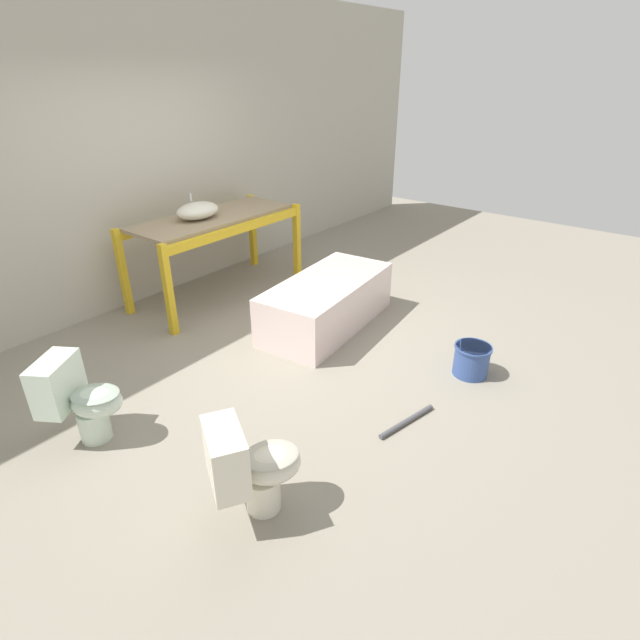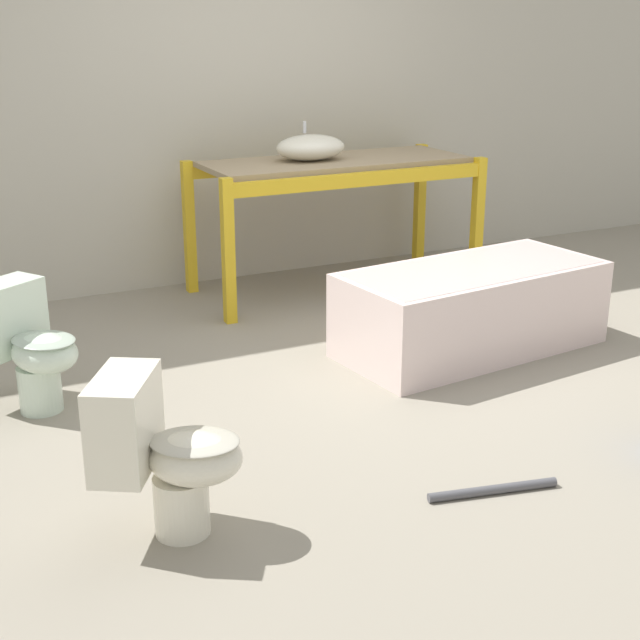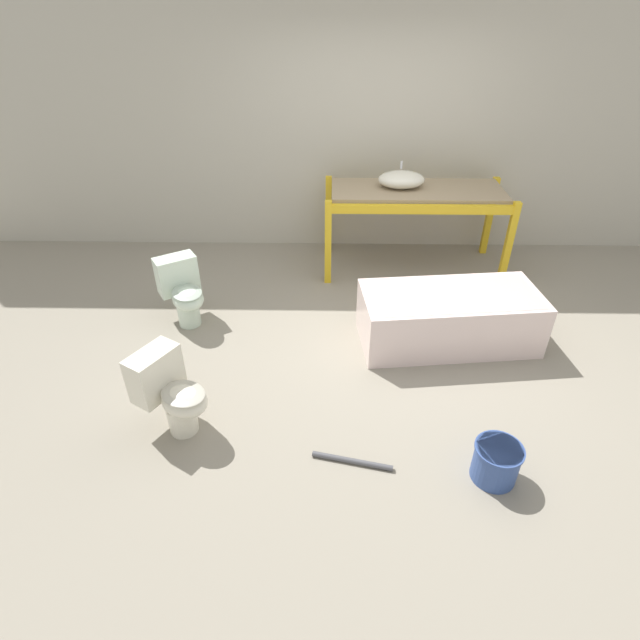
{
  "view_description": "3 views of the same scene",
  "coord_description": "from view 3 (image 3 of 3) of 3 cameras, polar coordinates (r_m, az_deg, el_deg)",
  "views": [
    {
      "loc": [
        -3.01,
        -2.91,
        2.37
      ],
      "look_at": [
        -0.35,
        -0.83,
        0.66
      ],
      "focal_mm": 28.0,
      "sensor_mm": 36.0,
      "label": 1
    },
    {
      "loc": [
        -2.34,
        -4.17,
        1.85
      ],
      "look_at": [
        -0.62,
        -0.7,
        0.54
      ],
      "focal_mm": 50.0,
      "sensor_mm": 36.0,
      "label": 2
    },
    {
      "loc": [
        -0.45,
        -3.89,
        2.73
      ],
      "look_at": [
        -0.51,
        -0.66,
        0.56
      ],
      "focal_mm": 28.0,
      "sensor_mm": 36.0,
      "label": 3
    }
  ],
  "objects": [
    {
      "name": "warehouse_wall_rear",
      "position": [
        5.96,
        5.82,
        22.88
      ],
      "size": [
        10.8,
        0.08,
        3.2
      ],
      "color": "#B2AD9E",
      "rests_on": "ground_plane"
    },
    {
      "name": "bucket_white",
      "position": [
        3.58,
        19.49,
        -15.02
      ],
      "size": [
        0.32,
        0.32,
        0.27
      ],
      "color": "#334C8C",
      "rests_on": "ground_plane"
    },
    {
      "name": "ground_plane",
      "position": [
        4.77,
        6.28,
        -1.19
      ],
      "size": [
        12.0,
        12.0,
        0.0
      ],
      "primitive_type": "plane",
      "color": "gray"
    },
    {
      "name": "bathtub_main",
      "position": [
        4.6,
        14.55,
        0.62
      ],
      "size": [
        1.63,
        0.87,
        0.5
      ],
      "rotation": [
        0.0,
        0.0,
        0.11
      ],
      "color": "silver",
      "rests_on": "ground_plane"
    },
    {
      "name": "toilet_near",
      "position": [
        4.87,
        -15.38,
        3.32
      ],
      "size": [
        0.56,
        0.62,
        0.63
      ],
      "rotation": [
        0.0,
        0.0,
        0.57
      ],
      "color": "silver",
      "rests_on": "ground_plane"
    },
    {
      "name": "sink_basin",
      "position": [
        5.56,
        9.28,
        15.56
      ],
      "size": [
        0.49,
        0.34,
        0.25
      ],
      "color": "silver",
      "rests_on": "shelving_rack"
    },
    {
      "name": "shelving_rack",
      "position": [
        5.63,
        10.94,
        13.28
      ],
      "size": [
        1.97,
        0.83,
        0.93
      ],
      "color": "gold",
      "rests_on": "ground_plane"
    },
    {
      "name": "loose_pipe",
      "position": [
        3.56,
        3.7,
        -15.78
      ],
      "size": [
        0.56,
        0.16,
        0.04
      ],
      "color": "#4C4C51",
      "rests_on": "ground_plane"
    },
    {
      "name": "toilet_far",
      "position": [
        3.72,
        -16.67,
        -7.8
      ],
      "size": [
        0.62,
        0.55,
        0.63
      ],
      "rotation": [
        0.0,
        0.0,
        1.03
      ],
      "color": "silver",
      "rests_on": "ground_plane"
    }
  ]
}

